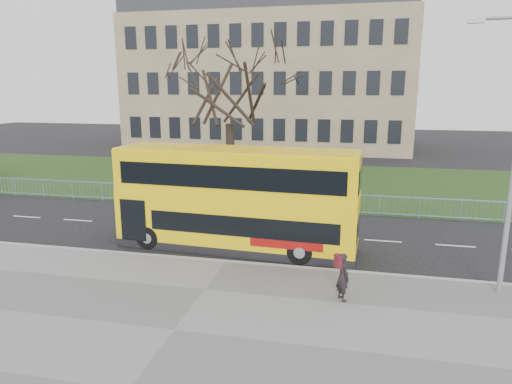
{
  "coord_description": "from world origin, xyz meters",
  "views": [
    {
      "loc": [
        4.6,
        -17.33,
        6.6
      ],
      "look_at": [
        0.61,
        1.0,
        2.29
      ],
      "focal_mm": 32.0,
      "sensor_mm": 36.0,
      "label": 1
    }
  ],
  "objects": [
    {
      "name": "guard_railing",
      "position": [
        0.0,
        6.6,
        0.55
      ],
      "size": [
        40.0,
        0.12,
        1.1
      ],
      "primitive_type": null,
      "color": "#6A92BD",
      "rests_on": "ground"
    },
    {
      "name": "pavement",
      "position": [
        0.0,
        -6.75,
        0.06
      ],
      "size": [
        80.0,
        10.5,
        0.12
      ],
      "primitive_type": "cube",
      "color": "slate",
      "rests_on": "ground"
    },
    {
      "name": "grass_verge",
      "position": [
        0.0,
        14.3,
        0.04
      ],
      "size": [
        80.0,
        15.4,
        0.08
      ],
      "primitive_type": "cube",
      "color": "#1F3B15",
      "rests_on": "ground"
    },
    {
      "name": "pedestrian",
      "position": [
        4.43,
        -3.91,
        0.89
      ],
      "size": [
        0.61,
        0.67,
        1.53
      ],
      "primitive_type": "imported",
      "rotation": [
        0.0,
        0.0,
        2.15
      ],
      "color": "black",
      "rests_on": "pavement"
    },
    {
      "name": "ground",
      "position": [
        0.0,
        0.0,
        0.0
      ],
      "size": [
        120.0,
        120.0,
        0.0
      ],
      "primitive_type": "plane",
      "color": "black",
      "rests_on": "ground"
    },
    {
      "name": "kerb",
      "position": [
        0.0,
        -1.55,
        0.07
      ],
      "size": [
        80.0,
        0.2,
        0.14
      ],
      "primitive_type": "cube",
      "color": "gray",
      "rests_on": "ground"
    },
    {
      "name": "yellow_bus",
      "position": [
        -0.07,
        0.24,
        2.22
      ],
      "size": [
        10.01,
        2.9,
        4.15
      ],
      "rotation": [
        0.0,
        0.0,
        -0.06
      ],
      "color": "yellow",
      "rests_on": "ground"
    },
    {
      "name": "civic_building",
      "position": [
        -5.0,
        35.0,
        7.0
      ],
      "size": [
        30.0,
        15.0,
        14.0
      ],
      "primitive_type": "cube",
      "color": "#7E6950",
      "rests_on": "ground"
    },
    {
      "name": "bare_tree",
      "position": [
        -3.0,
        10.0,
        5.24
      ],
      "size": [
        7.22,
        7.22,
        10.32
      ],
      "primitive_type": null,
      "color": "black",
      "rests_on": "grass_verge"
    }
  ]
}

